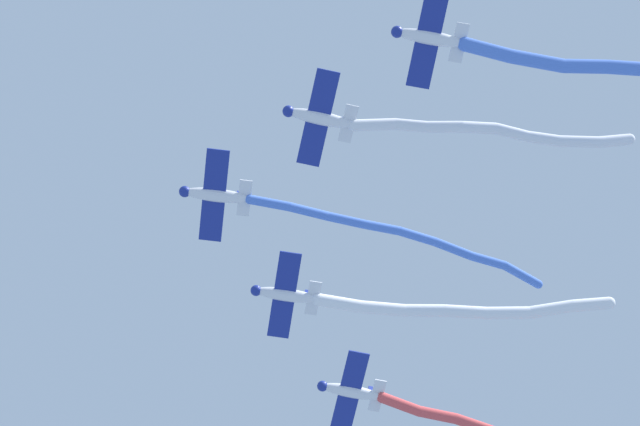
# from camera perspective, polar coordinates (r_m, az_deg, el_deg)

# --- Properties ---
(airplane_lead) EXTENTS (6.57, 4.95, 1.62)m
(airplane_lead) POSITION_cam_1_polar(r_m,az_deg,el_deg) (74.71, -5.33, 0.91)
(airplane_lead) COLOR silver
(smoke_trail_lead) EXTENTS (8.69, 20.44, 3.47)m
(smoke_trail_lead) POSITION_cam_1_polar(r_m,az_deg,el_deg) (77.11, 4.12, -1.19)
(smoke_trail_lead) COLOR #4C75DB
(airplane_left_wing) EXTENTS (6.59, 5.02, 1.62)m
(airplane_left_wing) POSITION_cam_1_polar(r_m,az_deg,el_deg) (72.76, -0.07, 4.83)
(airplane_left_wing) COLOR silver
(smoke_trail_left_wing) EXTENTS (3.27, 19.34, 3.62)m
(smoke_trail_left_wing) POSITION_cam_1_polar(r_m,az_deg,el_deg) (75.22, 8.83, 4.04)
(smoke_trail_left_wing) COLOR white
(airplane_right_wing) EXTENTS (6.58, 4.98, 1.62)m
(airplane_right_wing) POSITION_cam_1_polar(r_m,az_deg,el_deg) (77.51, -1.78, -4.13)
(airplane_right_wing) COLOR silver
(smoke_trail_right_wing) EXTENTS (3.53, 21.60, 3.87)m
(smoke_trail_right_wing) POSITION_cam_1_polar(r_m,az_deg,el_deg) (80.02, 7.39, -4.80)
(smoke_trail_right_wing) COLOR white
(airplane_slot) EXTENTS (6.59, 5.00, 1.62)m
(airplane_slot) POSITION_cam_1_polar(r_m,az_deg,el_deg) (71.52, 5.49, 8.81)
(airplane_slot) COLOR silver
(airplane_trail) EXTENTS (6.59, 5.01, 1.62)m
(airplane_trail) POSITION_cam_1_polar(r_m,az_deg,el_deg) (80.62, 1.53, -8.98)
(airplane_trail) COLOR silver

